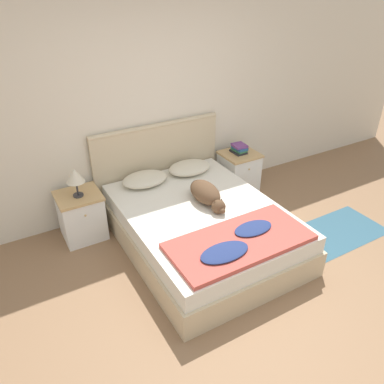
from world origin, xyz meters
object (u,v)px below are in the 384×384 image
at_px(bed, 202,227).
at_px(pillow_right, 189,168).
at_px(nightstand_left, 82,216).
at_px(pillow_left, 145,179).
at_px(dog, 206,194).
at_px(book_stack, 239,149).
at_px(table_lamp, 75,176).
at_px(nightstand_right, 239,171).

distance_m(bed, pillow_right, 0.91).
relative_size(nightstand_left, pillow_left, 1.02).
relative_size(pillow_left, dog, 0.80).
bearing_deg(bed, pillow_left, 110.69).
distance_m(book_stack, table_lamp, 2.19).
bearing_deg(pillow_right, book_stack, 2.99).
distance_m(nightstand_right, table_lamp, 2.24).
bearing_deg(pillow_right, bed, -110.69).
height_order(nightstand_left, dog, dog).
relative_size(nightstand_right, table_lamp, 1.69).
bearing_deg(nightstand_right, table_lamp, -179.30).
bearing_deg(table_lamp, bed, -35.84).
height_order(pillow_left, book_stack, book_stack).
xyz_separation_m(bed, nightstand_right, (1.09, 0.81, 0.04)).
bearing_deg(table_lamp, nightstand_left, 90.00).
xyz_separation_m(bed, dog, (0.11, 0.09, 0.34)).
distance_m(nightstand_right, dog, 1.25).
height_order(nightstand_right, book_stack, book_stack).
relative_size(pillow_left, pillow_right, 1.00).
bearing_deg(dog, nightstand_left, 149.07).
xyz_separation_m(nightstand_left, pillow_right, (1.39, -0.01, 0.26)).
relative_size(book_stack, table_lamp, 0.64).
xyz_separation_m(nightstand_left, nightstand_right, (2.18, 0.00, 0.00)).
bearing_deg(pillow_right, table_lamp, -179.39).
distance_m(nightstand_left, nightstand_right, 2.18).
xyz_separation_m(bed, nightstand_left, (-1.09, 0.81, 0.04)).
relative_size(nightstand_right, pillow_right, 1.02).
bearing_deg(pillow_right, nightstand_right, 0.85).
height_order(nightstand_right, table_lamp, table_lamp).
height_order(pillow_right, table_lamp, table_lamp).
bearing_deg(bed, book_stack, 37.66).
distance_m(bed, book_stack, 1.43).
distance_m(pillow_left, pillow_right, 0.60).
bearing_deg(pillow_left, book_stack, 1.69).
relative_size(pillow_right, table_lamp, 1.66).
bearing_deg(pillow_left, bed, -69.31).
relative_size(nightstand_right, dog, 0.82).
relative_size(nightstand_left, book_stack, 2.64).
height_order(pillow_left, table_lamp, table_lamp).
bearing_deg(pillow_left, table_lamp, -178.91).
bearing_deg(nightstand_right, dog, -143.55).
xyz_separation_m(nightstand_left, dog, (1.20, -0.72, 0.30)).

